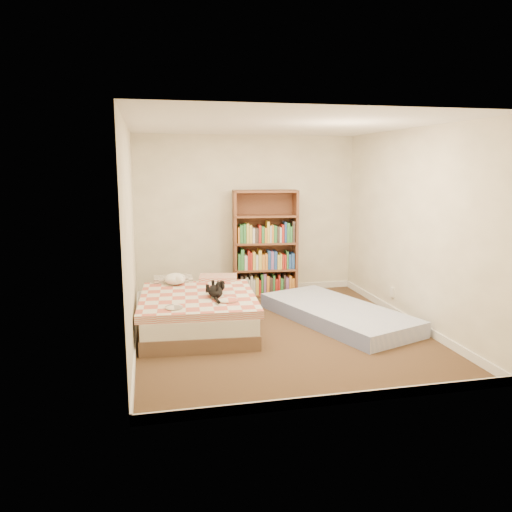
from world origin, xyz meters
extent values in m
cube|color=#42261C|center=(0.00, 0.00, 0.00)|extent=(3.50, 4.00, 0.01)
cube|color=white|center=(0.00, 0.00, 2.50)|extent=(3.50, 4.00, 0.01)
cube|color=beige|center=(0.00, 2.00, 1.25)|extent=(3.50, 0.01, 2.50)
cube|color=beige|center=(0.00, -2.00, 1.25)|extent=(3.50, 0.01, 2.50)
cube|color=beige|center=(-1.75, 0.00, 1.25)|extent=(0.01, 4.00, 2.50)
cube|color=beige|center=(1.75, 0.00, 1.25)|extent=(0.01, 4.00, 2.50)
cube|color=white|center=(0.00, 1.99, 0.05)|extent=(3.50, 0.02, 0.10)
cube|color=white|center=(0.00, -1.99, 0.05)|extent=(3.50, 0.02, 0.10)
cube|color=white|center=(-1.74, 0.00, 0.05)|extent=(0.02, 4.00, 0.10)
cube|color=white|center=(1.74, 0.00, 0.05)|extent=(0.02, 4.00, 0.10)
cube|color=white|center=(1.74, 0.40, 0.30)|extent=(0.03, 0.09, 0.13)
cube|color=brown|center=(-0.97, 0.36, 0.09)|extent=(1.46, 1.99, 0.17)
cube|color=silver|center=(-0.97, 0.36, 0.27)|extent=(1.43, 1.95, 0.19)
cube|color=#C35A48|center=(-0.97, 0.36, 0.41)|extent=(1.50, 1.65, 0.10)
cube|color=slate|center=(-1.28, 1.07, 0.44)|extent=(0.55, 0.37, 0.14)
cube|color=#C35A48|center=(-0.66, 1.07, 0.44)|extent=(0.55, 0.37, 0.14)
cube|color=brown|center=(-0.24, 1.74, 0.83)|extent=(0.07, 0.33, 1.66)
cube|color=brown|center=(0.71, 1.74, 0.83)|extent=(0.07, 0.33, 1.66)
cube|color=brown|center=(0.24, 1.90, 0.83)|extent=(0.99, 0.11, 1.66)
cube|color=brown|center=(0.24, 1.74, 0.02)|extent=(1.02, 0.42, 0.03)
cube|color=brown|center=(0.24, 1.74, 0.84)|extent=(1.02, 0.42, 0.03)
cube|color=brown|center=(0.24, 1.74, 1.64)|extent=(1.02, 0.42, 0.03)
cube|color=#7686C6|center=(0.86, 0.22, 0.10)|extent=(1.68, 2.41, 0.20)
ellipsoid|color=black|center=(-0.78, 0.12, 0.52)|extent=(0.32, 0.44, 0.13)
sphere|color=black|center=(-0.78, 0.33, 0.53)|extent=(0.16, 0.16, 0.12)
cone|color=black|center=(-0.81, 0.37, 0.58)|extent=(0.05, 0.05, 0.05)
cone|color=black|center=(-0.74, 0.37, 0.58)|extent=(0.05, 0.05, 0.05)
cylinder|color=black|center=(-0.67, -0.15, 0.49)|extent=(0.13, 0.22, 0.04)
ellipsoid|color=white|center=(-1.22, 0.86, 0.53)|extent=(0.36, 0.39, 0.15)
sphere|color=white|center=(-1.13, 0.76, 0.55)|extent=(0.15, 0.15, 0.12)
sphere|color=white|center=(-1.09, 0.72, 0.53)|extent=(0.07, 0.07, 0.05)
sphere|color=white|center=(-1.35, 0.92, 0.52)|extent=(0.09, 0.09, 0.07)
camera|label=1|loc=(-1.55, -5.76, 2.04)|focal=35.00mm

